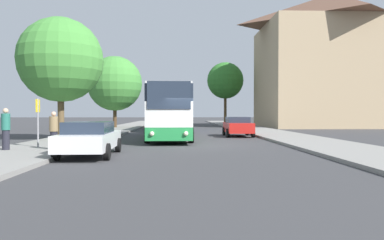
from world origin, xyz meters
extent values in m
plane|color=#38383A|center=(0.00, 0.00, 0.00)|extent=(300.00, 300.00, 0.00)
cube|color=gray|center=(-7.00, 0.00, 0.07)|extent=(4.00, 120.00, 0.15)
cube|color=gray|center=(7.00, 0.00, 0.07)|extent=(4.00, 120.00, 0.15)
cube|color=tan|center=(18.64, 26.94, 6.38)|extent=(17.17, 13.37, 12.76)
pyramid|color=brown|center=(18.64, 26.94, 14.77)|extent=(17.17, 13.37, 4.01)
cube|color=#238942|center=(-1.21, 5.01, 0.62)|extent=(2.74, 10.72, 0.70)
cube|color=silver|center=(-1.21, 5.01, 1.65)|extent=(2.74, 10.72, 1.35)
cube|color=#232D3D|center=(-1.21, 5.01, 2.80)|extent=(2.76, 10.51, 0.95)
cube|color=silver|center=(-1.21, 5.01, 3.34)|extent=(2.68, 10.51, 0.12)
cube|color=#232D3D|center=(-1.09, -0.35, 2.65)|extent=(2.25, 0.11, 1.45)
sphere|color=#F4EAC1|center=(-1.96, -0.39, 0.66)|extent=(0.24, 0.24, 0.24)
sphere|color=#F4EAC1|center=(-0.21, -0.35, 0.66)|extent=(0.24, 0.24, 0.24)
cylinder|color=black|center=(-2.39, 1.79, 0.50)|extent=(0.32, 1.01, 1.00)
cylinder|color=black|center=(0.12, 1.84, 0.50)|extent=(0.32, 1.01, 1.00)
cylinder|color=black|center=(-2.53, 8.18, 0.50)|extent=(0.32, 1.01, 1.00)
cylinder|color=black|center=(-0.03, 8.24, 0.50)|extent=(0.32, 1.01, 1.00)
cube|color=silver|center=(-1.61, 18.26, 0.62)|extent=(2.70, 11.87, 0.70)
cube|color=#285BA8|center=(-1.61, 18.26, 1.72)|extent=(2.70, 11.87, 1.50)
cube|color=#232D3D|center=(-1.61, 18.26, 2.95)|extent=(2.72, 11.64, 0.95)
cube|color=#285BA8|center=(-1.61, 18.26, 3.48)|extent=(2.65, 11.64, 0.12)
cube|color=#232D3D|center=(-1.76, 12.33, 2.80)|extent=(2.17, 0.11, 1.45)
sphere|color=#F4EAC1|center=(-2.60, 12.33, 0.66)|extent=(0.24, 0.24, 0.24)
sphere|color=#F4EAC1|center=(-0.92, 12.29, 0.66)|extent=(0.24, 0.24, 0.24)
cylinder|color=black|center=(-2.90, 14.75, 0.50)|extent=(0.33, 1.01, 1.00)
cylinder|color=black|center=(-0.50, 14.69, 0.50)|extent=(0.33, 1.01, 1.00)
cylinder|color=black|center=(-2.72, 21.84, 0.50)|extent=(0.33, 1.01, 1.00)
cylinder|color=black|center=(-0.32, 21.78, 0.50)|extent=(0.33, 1.01, 1.00)
cube|color=silver|center=(-4.11, -4.62, 0.62)|extent=(1.93, 4.71, 0.62)
cube|color=#232D3D|center=(-4.10, -4.81, 1.15)|extent=(1.66, 2.47, 0.45)
cylinder|color=black|center=(-5.05, -3.20, 0.31)|extent=(0.22, 0.62, 0.62)
cylinder|color=black|center=(-3.24, -3.15, 0.31)|extent=(0.22, 0.62, 0.62)
cylinder|color=black|center=(-4.98, -6.09, 0.31)|extent=(0.22, 0.62, 0.62)
cylinder|color=black|center=(-3.17, -6.04, 0.31)|extent=(0.22, 0.62, 0.62)
cube|color=red|center=(3.77, 7.90, 0.67)|extent=(1.83, 4.17, 0.71)
cube|color=#232D3D|center=(3.77, 8.07, 1.23)|extent=(1.59, 2.17, 0.43)
cylinder|color=black|center=(4.65, 6.61, 0.31)|extent=(0.21, 0.62, 0.62)
cylinder|color=black|center=(2.87, 6.62, 0.31)|extent=(0.21, 0.62, 0.62)
cylinder|color=black|center=(4.68, 9.18, 0.31)|extent=(0.21, 0.62, 0.62)
cylinder|color=black|center=(2.89, 9.20, 0.31)|extent=(0.21, 0.62, 0.62)
cylinder|color=gray|center=(-7.10, -2.14, 1.28)|extent=(0.08, 0.08, 2.26)
cube|color=yellow|center=(-7.10, -2.14, 2.06)|extent=(0.03, 0.45, 0.60)
cylinder|color=#23232D|center=(-5.96, -3.38, 0.54)|extent=(0.30, 0.30, 0.78)
cylinder|color=olive|center=(-5.96, -3.38, 1.25)|extent=(0.36, 0.36, 0.65)
sphere|color=tan|center=(-5.96, -3.38, 1.68)|extent=(0.21, 0.21, 0.21)
cylinder|color=#23232D|center=(-7.94, -3.51, 0.57)|extent=(0.30, 0.30, 0.84)
cylinder|color=#236656|center=(-7.94, -3.51, 1.35)|extent=(0.36, 0.36, 0.70)
sphere|color=tan|center=(-7.94, -3.51, 1.81)|extent=(0.23, 0.23, 0.23)
cylinder|color=brown|center=(-8.03, 4.15, 1.62)|extent=(0.40, 0.40, 2.94)
sphere|color=#428938|center=(-8.03, 4.15, 5.08)|extent=(5.30, 5.30, 5.30)
cylinder|color=#47331E|center=(-7.84, 22.60, 1.46)|extent=(0.40, 0.40, 2.62)
sphere|color=#428938|center=(-7.84, 22.60, 5.07)|extent=(6.11, 6.11, 6.11)
cylinder|color=#513D23|center=(6.07, 34.60, 2.34)|extent=(0.40, 0.40, 4.37)
sphere|color=#2D7028|center=(6.07, 34.60, 6.51)|extent=(5.29, 5.29, 5.29)
camera|label=1|loc=(-0.52, -19.66, 1.70)|focal=35.00mm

